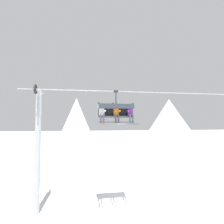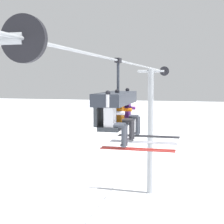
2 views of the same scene
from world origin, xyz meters
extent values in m
plane|color=white|center=(0.00, 0.00, 0.00)|extent=(200.00, 200.00, 0.00)
cone|color=silver|center=(-6.46, 54.47, 7.25)|extent=(12.22, 12.22, 14.49)
cone|color=silver|center=(29.63, 53.01, 7.32)|extent=(18.72, 18.72, 14.64)
cylinder|color=#9EA3A8|center=(-6.28, 0.00, 3.85)|extent=(0.36, 0.36, 7.69)
cylinder|color=#9EA3A8|center=(-6.28, 0.00, 7.54)|extent=(0.16, 1.60, 0.16)
cylinder|color=black|center=(-6.28, -0.80, 7.54)|extent=(0.08, 0.56, 0.56)
cylinder|color=#9EA3A8|center=(2.27, -0.80, 7.54)|extent=(19.10, 0.05, 0.05)
cube|color=#33383D|center=(-1.47, -0.80, 5.94)|extent=(2.18, 0.48, 0.10)
cube|color=#33383D|center=(-1.47, -0.52, 6.22)|extent=(2.18, 0.08, 0.45)
cube|color=#2D333D|center=(-1.47, -0.74, 6.59)|extent=(2.22, 0.68, 0.30)
cylinder|color=black|center=(-1.47, -1.12, 5.61)|extent=(2.18, 0.04, 0.04)
cylinder|color=#2D333D|center=(-1.47, -0.80, 7.12)|extent=(0.07, 0.07, 0.75)
cube|color=black|center=(-1.47, -0.80, 7.54)|extent=(0.28, 0.12, 0.12)
cube|color=silver|center=(-2.37, -0.82, 6.25)|extent=(0.32, 0.22, 0.52)
sphere|color=#284C93|center=(-2.37, -0.82, 6.61)|extent=(0.22, 0.22, 0.22)
ellipsoid|color=black|center=(-2.37, -0.92, 6.61)|extent=(0.17, 0.04, 0.08)
cylinder|color=#3D424C|center=(-2.46, -0.99, 6.03)|extent=(0.11, 0.34, 0.11)
cylinder|color=#3D424C|center=(-2.28, -0.99, 6.03)|extent=(0.11, 0.34, 0.11)
cylinder|color=#3D424C|center=(-2.46, -1.16, 5.79)|extent=(0.11, 0.11, 0.48)
cylinder|color=#3D424C|center=(-2.28, -1.16, 5.79)|extent=(0.11, 0.11, 0.48)
cube|color=#B22823|center=(-2.46, -1.46, 5.50)|extent=(0.09, 1.70, 0.02)
cube|color=#B22823|center=(-2.28, -1.46, 5.50)|extent=(0.09, 1.70, 0.02)
cylinder|color=silver|center=(-2.56, -0.82, 6.60)|extent=(0.09, 0.09, 0.30)
sphere|color=black|center=(-2.56, -0.82, 6.77)|extent=(0.11, 0.11, 0.11)
cylinder|color=silver|center=(-2.18, -0.97, 6.29)|extent=(0.09, 0.30, 0.09)
cube|color=orange|center=(-1.47, -0.82, 6.25)|extent=(0.32, 0.22, 0.52)
sphere|color=silver|center=(-1.47, -0.82, 6.61)|extent=(0.22, 0.22, 0.22)
ellipsoid|color=black|center=(-1.47, -0.92, 6.61)|extent=(0.17, 0.04, 0.08)
cylinder|color=#2D2D33|center=(-1.56, -0.99, 6.03)|extent=(0.11, 0.34, 0.11)
cylinder|color=#2D2D33|center=(-1.38, -0.99, 6.03)|extent=(0.11, 0.34, 0.11)
cylinder|color=#2D2D33|center=(-1.56, -1.16, 5.79)|extent=(0.11, 0.11, 0.48)
cylinder|color=#2D2D33|center=(-1.38, -1.16, 5.79)|extent=(0.11, 0.11, 0.48)
cube|color=#B2B2BC|center=(-1.56, -1.46, 5.50)|extent=(0.09, 1.70, 0.02)
cube|color=#B2B2BC|center=(-1.38, -1.46, 5.50)|extent=(0.09, 1.70, 0.02)
cylinder|color=orange|center=(-1.66, -0.82, 6.60)|extent=(0.09, 0.09, 0.30)
sphere|color=black|center=(-1.66, -0.82, 6.77)|extent=(0.11, 0.11, 0.11)
cylinder|color=orange|center=(-1.28, -0.97, 6.29)|extent=(0.09, 0.30, 0.09)
cube|color=purple|center=(-0.57, -0.82, 6.25)|extent=(0.32, 0.22, 0.52)
sphere|color=#284C93|center=(-0.57, -0.82, 6.61)|extent=(0.22, 0.22, 0.22)
ellipsoid|color=black|center=(-0.57, -0.92, 6.61)|extent=(0.17, 0.04, 0.08)
cylinder|color=#3D424C|center=(-0.66, -0.99, 6.03)|extent=(0.11, 0.34, 0.11)
cylinder|color=#3D424C|center=(-0.48, -0.99, 6.03)|extent=(0.11, 0.34, 0.11)
cylinder|color=#3D424C|center=(-0.66, -1.16, 5.79)|extent=(0.11, 0.11, 0.48)
cylinder|color=#3D424C|center=(-0.48, -1.16, 5.79)|extent=(0.11, 0.11, 0.48)
cube|color=#232328|center=(-0.66, -1.46, 5.50)|extent=(0.09, 1.70, 0.02)
cube|color=#232328|center=(-0.48, -1.46, 5.50)|extent=(0.09, 1.70, 0.02)
cylinder|color=purple|center=(-0.76, -0.97, 6.29)|extent=(0.09, 0.30, 0.09)
cylinder|color=purple|center=(-0.38, -0.82, 6.60)|extent=(0.09, 0.09, 0.30)
sphere|color=black|center=(-0.38, -0.82, 6.77)|extent=(0.11, 0.11, 0.11)
camera|label=1|loc=(-3.41, -11.53, 5.62)|focal=28.00mm
camera|label=2|loc=(-9.89, -2.74, 7.08)|focal=55.00mm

